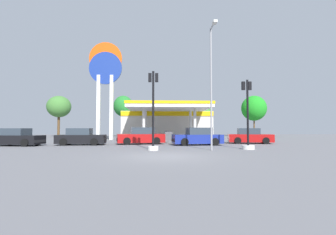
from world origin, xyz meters
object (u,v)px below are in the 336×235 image
at_px(tree_1, 123,106).
at_px(tree_3, 254,108).
at_px(traffic_signal_0, 248,126).
at_px(tree_2, 199,113).
at_px(car_1, 81,137).
at_px(corner_streetlamp, 212,77).
at_px(car_0, 197,137).
at_px(tree_0, 59,107).
at_px(car_2, 250,137).
at_px(car_4, 17,138).
at_px(traffic_signal_1, 153,119).
at_px(car_3, 141,136).
at_px(station_pole_sign, 105,77).

xyz_separation_m(tree_1, tree_3, (22.31, 1.90, -0.11)).
relative_size(traffic_signal_0, tree_2, 0.76).
bearing_deg(car_1, corner_streetlamp, -30.01).
xyz_separation_m(tree_1, tree_2, (12.77, 1.85, -0.99)).
height_order(car_0, tree_3, tree_3).
bearing_deg(tree_0, corner_streetlamp, -52.66).
xyz_separation_m(tree_0, tree_3, (32.79, 1.46, -0.02)).
distance_m(car_0, tree_0, 28.53).
relative_size(car_2, tree_0, 0.63).
height_order(car_4, tree_1, tree_1).
relative_size(car_0, tree_2, 0.69).
relative_size(traffic_signal_1, corner_streetlamp, 0.64).
relative_size(car_3, tree_1, 0.66).
bearing_deg(car_0, tree_1, 114.22).
height_order(car_0, car_1, car_0).
relative_size(station_pole_sign, car_0, 2.85).
distance_m(car_0, tree_3, 25.96).
xyz_separation_m(car_3, tree_2, (8.63, 20.28, 3.32)).
distance_m(car_3, tree_3, 27.59).
height_order(traffic_signal_0, tree_3, tree_3).
xyz_separation_m(car_1, car_4, (-4.85, -0.83, -0.00)).
bearing_deg(tree_2, car_4, -129.80).
height_order(car_0, traffic_signal_0, traffic_signal_0).
bearing_deg(tree_1, tree_2, 8.26).
bearing_deg(car_4, tree_3, 38.41).
xyz_separation_m(traffic_signal_0, tree_1, (-11.71, 24.33, 3.43)).
bearing_deg(tree_2, tree_1, -171.74).
distance_m(station_pole_sign, tree_3, 26.11).
xyz_separation_m(car_4, traffic_signal_0, (17.41, -4.03, 0.91)).
height_order(tree_0, tree_3, tree_3).
height_order(tree_0, corner_streetlamp, corner_streetlamp).
bearing_deg(car_4, tree_2, 50.20).
distance_m(station_pole_sign, car_2, 18.61).
height_order(station_pole_sign, car_3, station_pole_sign).
xyz_separation_m(car_2, car_3, (-10.07, -0.50, 0.03)).
relative_size(station_pole_sign, car_4, 2.95).
distance_m(car_0, car_4, 14.69).
bearing_deg(tree_2, tree_3, 0.30).
bearing_deg(station_pole_sign, car_4, -114.35).
distance_m(car_1, corner_streetlamp, 12.19).
bearing_deg(tree_2, car_3, -113.05).
bearing_deg(traffic_signal_0, station_pole_sign, 130.77).
bearing_deg(tree_3, tree_1, -175.12).
bearing_deg(corner_streetlamp, tree_3, 64.03).
relative_size(car_0, car_4, 1.04).
bearing_deg(traffic_signal_1, station_pole_sign, 112.40).
relative_size(car_1, tree_2, 0.65).
relative_size(tree_1, tree_2, 1.08).
xyz_separation_m(car_3, traffic_signal_1, (1.22, -6.45, 1.35)).
relative_size(car_1, corner_streetlamp, 0.51).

